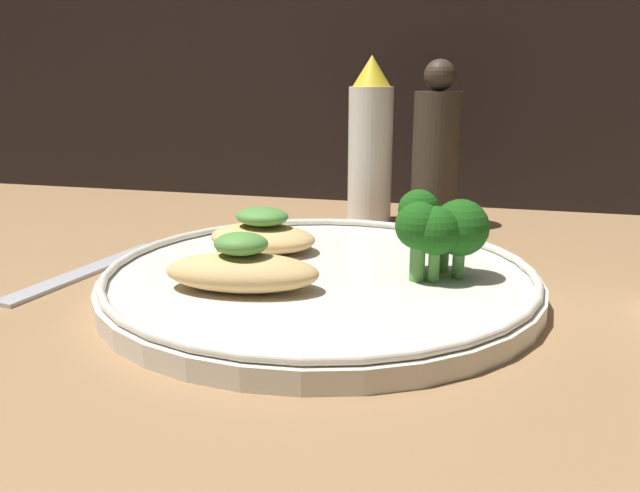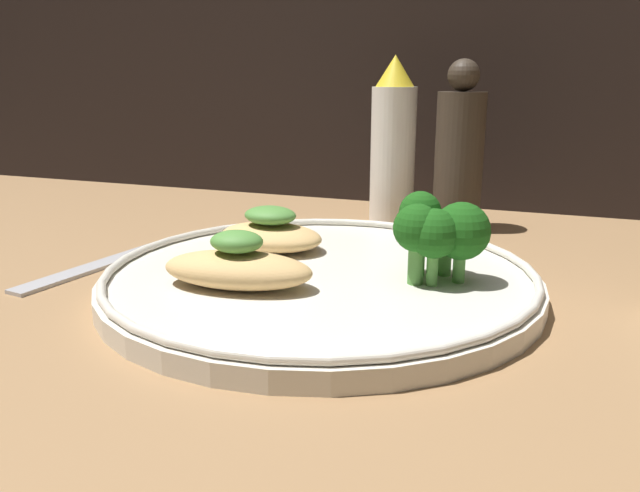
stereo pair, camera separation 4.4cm
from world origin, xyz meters
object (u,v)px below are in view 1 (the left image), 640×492
at_px(plate, 320,278).
at_px(broccoli_bunch, 439,227).
at_px(pepper_grinder, 436,153).
at_px(sauce_bottle, 370,145).

xyz_separation_m(plate, broccoli_bunch, (0.08, 0.01, 0.04)).
bearing_deg(pepper_grinder, broccoli_bunch, -84.71).
distance_m(plate, pepper_grinder, 0.25).
relative_size(plate, broccoli_bunch, 4.87).
height_order(sauce_bottle, pepper_grinder, sauce_bottle).
xyz_separation_m(broccoli_bunch, pepper_grinder, (-0.02, 0.22, 0.03)).
bearing_deg(plate, pepper_grinder, 74.93).
height_order(plate, pepper_grinder, pepper_grinder).
distance_m(sauce_bottle, pepper_grinder, 0.07).
xyz_separation_m(sauce_bottle, pepper_grinder, (0.07, 0.00, -0.01)).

